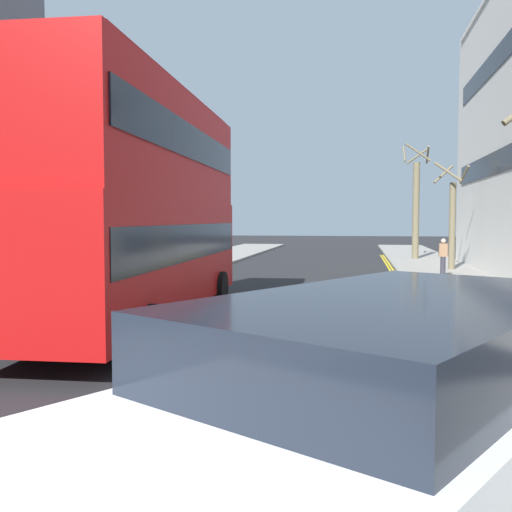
{
  "coord_description": "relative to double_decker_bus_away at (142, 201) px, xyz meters",
  "views": [
    {
      "loc": [
        2.64,
        -1.3,
        2.58
      ],
      "look_at": [
        0.5,
        11.0,
        1.8
      ],
      "focal_mm": 41.3,
      "sensor_mm": 36.0,
      "label": 1
    }
  ],
  "objects": [
    {
      "name": "kerb_line_inner",
      "position": [
        6.73,
        1.84,
        -3.03
      ],
      "size": [
        0.1,
        56.0,
        0.01
      ],
      "primitive_type": "cube",
      "color": "yellow",
      "rests_on": "ground"
    },
    {
      "name": "sidewalk_right",
      "position": [
        8.99,
        3.84,
        -2.96
      ],
      "size": [
        4.0,
        80.0,
        0.14
      ],
      "primitive_type": "cube",
      "color": "gray",
      "rests_on": "ground"
    },
    {
      "name": "street_tree_far",
      "position": [
        8.63,
        24.21,
        0.38
      ],
      "size": [
        1.6,
        1.61,
        7.05
      ],
      "color": "#6B6047",
      "rests_on": "sidewalk_right"
    },
    {
      "name": "taxi_minivan",
      "position": [
        5.28,
        -10.02,
        -1.96
      ],
      "size": [
        4.03,
        5.09,
        2.12
      ],
      "color": "white",
      "rests_on": "ground"
    },
    {
      "name": "sidewalk_left",
      "position": [
        -4.01,
        3.84,
        -2.96
      ],
      "size": [
        4.0,
        80.0,
        0.14
      ],
      "primitive_type": "cube",
      "color": "gray",
      "rests_on": "ground"
    },
    {
      "name": "double_decker_bus_away",
      "position": [
        0.0,
        0.0,
        0.0
      ],
      "size": [
        3.09,
        10.89,
        5.64
      ],
      "color": "#B20F0F",
      "rests_on": "ground"
    },
    {
      "name": "pedestrian_far",
      "position": [
        8.7,
        12.53,
        -2.04
      ],
      "size": [
        0.34,
        0.22,
        1.62
      ],
      "color": "#2D2D38",
      "rests_on": "sidewalk_right"
    },
    {
      "name": "kerb_line_outer",
      "position": [
        6.89,
        1.84,
        -3.03
      ],
      "size": [
        0.1,
        56.0,
        0.01
      ],
      "primitive_type": "cube",
      "color": "yellow",
      "rests_on": "ground"
    },
    {
      "name": "street_tree_mid",
      "position": [
        9.61,
        16.36,
        -0.43
      ],
      "size": [
        1.66,
        1.92,
        5.2
      ],
      "color": "#6B6047",
      "rests_on": "sidewalk_right"
    }
  ]
}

